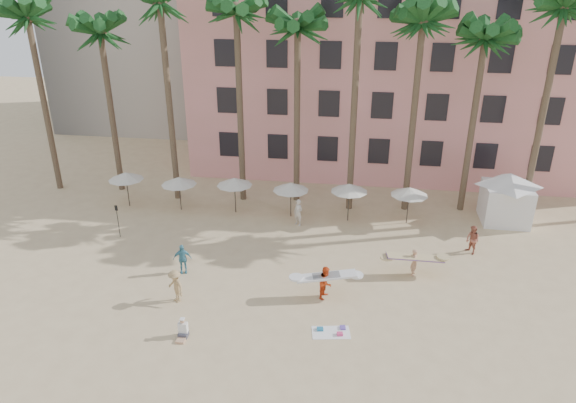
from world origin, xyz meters
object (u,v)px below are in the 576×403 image
Objects in this scene: cabana at (507,193)px; carrier_white at (326,281)px; pink_hotel at (405,72)px; carrier_yellow at (415,260)px.

cabana is 1.41× the size of carrier_white.
pink_hotel is 10.82× the size of carrier_white.
carrier_yellow is at bearing 31.62° from carrier_white.
cabana reaches higher than carrier_white.
carrier_white is at bearing -135.90° from cabana.
pink_hotel is 10.78× the size of carrier_yellow.
carrier_yellow is at bearing -90.05° from pink_hotel.
pink_hotel reaches higher than cabana.
cabana is 10.50m from carrier_yellow.
pink_hotel is 14.97m from cabana.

